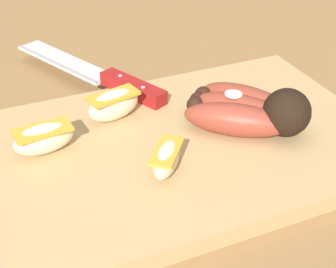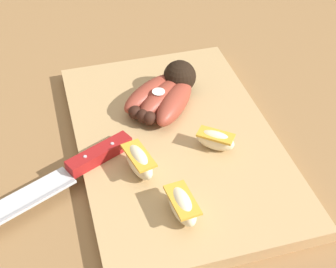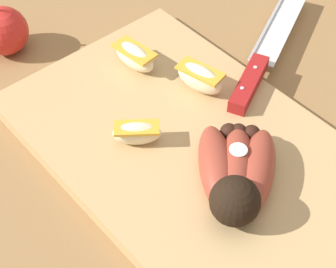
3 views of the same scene
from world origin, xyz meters
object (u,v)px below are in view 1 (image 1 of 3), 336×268
Objects in this scene: banana_bunch at (250,111)px; apple_wedge_far at (114,104)px; chefs_knife at (107,78)px; apple_wedge_middle at (167,158)px; apple_wedge_near at (44,138)px.

apple_wedge_far is at bearing 151.10° from banana_bunch.
banana_bunch is at bearing -55.05° from chefs_knife.
apple_wedge_middle is 0.85× the size of apple_wedge_far.
apple_wedge_near is at bearing -130.41° from chefs_knife.
chefs_knife is at bearing 124.95° from banana_bunch.
chefs_knife is 0.21m from apple_wedge_middle.
banana_bunch is 0.16m from apple_wedge_far.
apple_wedge_far is at bearing -102.05° from chefs_knife.
banana_bunch is 0.20m from chefs_knife.
chefs_knife is 4.58× the size of apple_wedge_middle.
banana_bunch is 2.40× the size of apple_wedge_middle.
apple_wedge_middle is at bearing -161.34° from banana_bunch.
apple_wedge_middle is at bearing -37.66° from apple_wedge_near.
apple_wedge_near is 0.98× the size of apple_wedge_far.
chefs_knife is (-0.12, 0.17, -0.01)m from banana_bunch.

